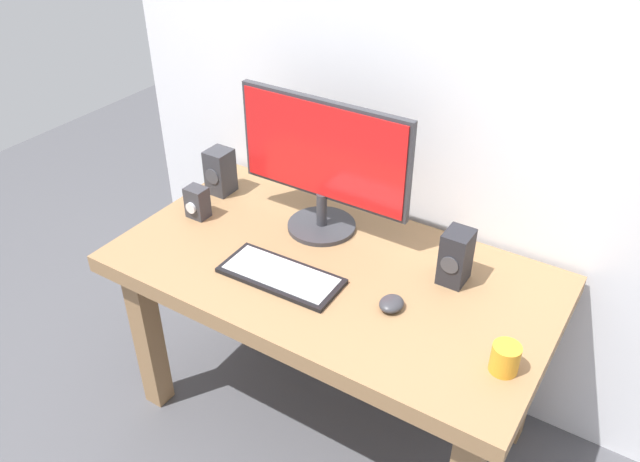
# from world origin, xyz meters

# --- Properties ---
(ground_plane) EXTENTS (6.00, 6.00, 0.00)m
(ground_plane) POSITION_xyz_m (0.00, 0.00, 0.00)
(ground_plane) COLOR #4C4C51
(desk) EXTENTS (1.40, 0.76, 0.70)m
(desk) POSITION_xyz_m (0.00, 0.00, 0.60)
(desk) COLOR #936D47
(desk) RESTS_ON ground_plane
(monitor) EXTENTS (0.62, 0.24, 0.47)m
(monitor) POSITION_xyz_m (-0.15, 0.18, 0.96)
(monitor) COLOR #333338
(monitor) RESTS_ON desk
(keyboard_primary) EXTENTS (0.39, 0.18, 0.02)m
(keyboard_primary) POSITION_xyz_m (-0.10, -0.13, 0.71)
(keyboard_primary) COLOR black
(keyboard_primary) RESTS_ON desk
(mouse) EXTENTS (0.07, 0.08, 0.03)m
(mouse) POSITION_xyz_m (0.25, -0.08, 0.72)
(mouse) COLOR #333338
(mouse) RESTS_ON desk
(speaker_right) EXTENTS (0.08, 0.10, 0.18)m
(speaker_right) POSITION_xyz_m (0.35, 0.14, 0.79)
(speaker_right) COLOR #232328
(speaker_right) RESTS_ON desk
(speaker_left) EXTENTS (0.09, 0.09, 0.17)m
(speaker_left) POSITION_xyz_m (-0.60, 0.18, 0.79)
(speaker_left) COLOR #333338
(speaker_left) RESTS_ON desk
(audio_controller) EXTENTS (0.07, 0.07, 0.11)m
(audio_controller) POSITION_xyz_m (-0.56, 0.00, 0.76)
(audio_controller) COLOR #333338
(audio_controller) RESTS_ON desk
(coffee_mug) EXTENTS (0.08, 0.08, 0.08)m
(coffee_mug) POSITION_xyz_m (0.61, -0.14, 0.74)
(coffee_mug) COLOR orange
(coffee_mug) RESTS_ON desk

